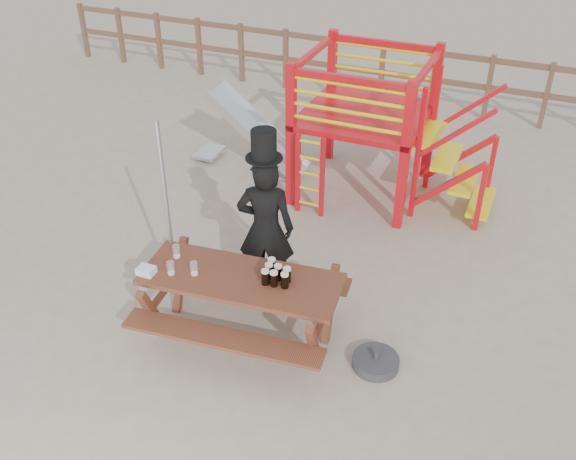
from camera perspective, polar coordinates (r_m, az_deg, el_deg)
The scene contains 10 objects.
ground at distance 7.17m, azimuth -4.16°, elevation -9.24°, with size 60.00×60.00×0.00m, color #B5A38C.
back_fence at distance 12.59m, azimuth 10.61°, elevation 13.86°, with size 15.09×0.09×1.20m.
playground_fort at distance 9.35m, azimuth 6.32°, elevation 9.44°, with size 4.71×1.84×2.10m.
picnic_table at distance 6.83m, azimuth -4.12°, elevation -6.16°, with size 2.22×1.65×0.80m.
man_with_hat at distance 7.18m, azimuth -2.00°, elevation 0.43°, with size 0.74×0.59×2.10m.
metal_pole at distance 7.10m, azimuth -10.63°, elevation 1.18°, with size 0.05×0.05×2.26m, color #B2B2B7.
parasol_base at distance 6.83m, azimuth 7.79°, elevation -11.53°, with size 0.49×0.49×0.21m.
paper_bag at distance 6.81m, azimuth -12.49°, elevation -3.55°, with size 0.18×0.14×0.08m, color white.
stout_pints at distance 6.53m, azimuth -1.10°, elevation -3.94°, with size 0.30×0.29×0.17m.
empty_glasses at distance 6.80m, azimuth -9.55°, elevation -2.90°, with size 0.41×0.36×0.15m.
Camera 1 is at (2.54, -4.62, 4.86)m, focal length 40.00 mm.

